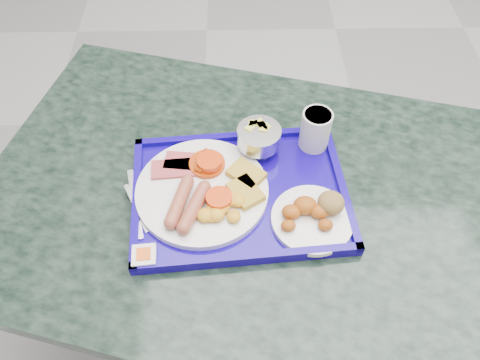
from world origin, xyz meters
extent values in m
plane|color=gray|center=(0.00, 0.00, 0.00)|extent=(6.00, 6.00, 0.00)
cylinder|color=slate|center=(-0.50, -0.21, 0.01)|extent=(0.51, 0.51, 0.03)
cylinder|color=slate|center=(-0.50, -0.21, 0.34)|extent=(0.10, 0.10, 0.62)
cube|color=black|center=(-0.50, -0.21, 0.66)|extent=(1.25, 0.99, 0.04)
cube|color=#120286|center=(-0.52, -0.22, 0.69)|extent=(0.44, 0.34, 0.01)
cube|color=#120286|center=(-0.54, -0.07, 0.70)|extent=(0.42, 0.05, 0.01)
cube|color=#120286|center=(-0.51, -0.36, 0.70)|extent=(0.42, 0.05, 0.01)
cube|color=#120286|center=(-0.32, -0.20, 0.70)|extent=(0.04, 0.31, 0.01)
cube|color=#120286|center=(-0.72, -0.23, 0.70)|extent=(0.04, 0.31, 0.01)
cylinder|color=white|center=(-0.60, -0.22, 0.70)|extent=(0.26, 0.26, 0.01)
cube|color=#AA4449|center=(-0.63, -0.15, 0.71)|extent=(0.09, 0.06, 0.01)
cube|color=#AA4449|center=(-0.66, -0.17, 0.71)|extent=(0.09, 0.05, 0.01)
cylinder|color=#C84308|center=(-0.59, -0.16, 0.72)|extent=(0.07, 0.07, 0.01)
sphere|color=#C84308|center=(-0.60, -0.18, 0.72)|extent=(0.01, 0.01, 0.01)
sphere|color=#C84308|center=(-0.60, -0.14, 0.72)|extent=(0.01, 0.01, 0.01)
sphere|color=#C84308|center=(-0.61, -0.15, 0.72)|extent=(0.01, 0.01, 0.01)
sphere|color=#C84308|center=(-0.59, -0.13, 0.72)|extent=(0.01, 0.01, 0.01)
sphere|color=#C84308|center=(-0.58, -0.14, 0.72)|extent=(0.01, 0.01, 0.01)
sphere|color=#C84308|center=(-0.60, -0.15, 0.72)|extent=(0.01, 0.01, 0.01)
sphere|color=#C84308|center=(-0.61, -0.18, 0.72)|extent=(0.01, 0.01, 0.01)
sphere|color=#C84308|center=(-0.59, -0.16, 0.72)|extent=(0.01, 0.01, 0.01)
sphere|color=#C84308|center=(-0.58, -0.17, 0.72)|extent=(0.01, 0.01, 0.01)
sphere|color=#C84308|center=(-0.60, -0.16, 0.72)|extent=(0.01, 0.01, 0.01)
sphere|color=#C84308|center=(-0.60, -0.15, 0.72)|extent=(0.01, 0.01, 0.01)
cube|color=gold|center=(-0.51, -0.19, 0.72)|extent=(0.08, 0.08, 0.01)
cube|color=gold|center=(-0.51, -0.23, 0.72)|extent=(0.08, 0.08, 0.01)
cylinder|color=brown|center=(-0.64, -0.25, 0.72)|extent=(0.05, 0.10, 0.03)
cylinder|color=brown|center=(-0.61, -0.27, 0.72)|extent=(0.06, 0.10, 0.03)
ellipsoid|color=gold|center=(-0.54, -0.28, 0.72)|extent=(0.02, 0.02, 0.01)
ellipsoid|color=gold|center=(-0.54, -0.25, 0.72)|extent=(0.03, 0.03, 0.02)
ellipsoid|color=gold|center=(-0.53, -0.25, 0.72)|extent=(0.03, 0.03, 0.02)
ellipsoid|color=gold|center=(-0.54, -0.29, 0.72)|extent=(0.03, 0.03, 0.02)
ellipsoid|color=gold|center=(-0.58, -0.27, 0.72)|extent=(0.02, 0.02, 0.02)
ellipsoid|color=gold|center=(-0.58, -0.29, 0.72)|extent=(0.02, 0.02, 0.01)
ellipsoid|color=gold|center=(-0.57, -0.28, 0.72)|extent=(0.03, 0.03, 0.02)
ellipsoid|color=gold|center=(-0.56, -0.27, 0.72)|extent=(0.03, 0.03, 0.02)
ellipsoid|color=gold|center=(-0.59, -0.28, 0.72)|extent=(0.03, 0.03, 0.02)
cylinder|color=red|center=(-0.58, -0.16, 0.73)|extent=(0.05, 0.05, 0.01)
cylinder|color=red|center=(-0.56, -0.25, 0.73)|extent=(0.05, 0.05, 0.01)
cylinder|color=white|center=(-0.39, -0.29, 0.70)|extent=(0.15, 0.15, 0.01)
ellipsoid|color=#A24D13|center=(-0.37, -0.31, 0.72)|extent=(0.03, 0.02, 0.02)
ellipsoid|color=#A24D13|center=(-0.38, -0.28, 0.72)|extent=(0.04, 0.03, 0.02)
ellipsoid|color=#A24D13|center=(-0.40, -0.27, 0.72)|extent=(0.05, 0.04, 0.03)
ellipsoid|color=#A24D13|center=(-0.43, -0.28, 0.72)|extent=(0.04, 0.03, 0.02)
ellipsoid|color=#A24D13|center=(-0.44, -0.31, 0.72)|extent=(0.03, 0.02, 0.02)
ellipsoid|color=brown|center=(-0.36, -0.27, 0.73)|extent=(0.05, 0.05, 0.04)
cylinder|color=#BDBCBF|center=(-0.48, -0.11, 0.70)|extent=(0.06, 0.06, 0.01)
cylinder|color=#BDBCBF|center=(-0.48, -0.11, 0.71)|extent=(0.02, 0.02, 0.02)
cylinder|color=#BDBCBF|center=(-0.48, -0.11, 0.74)|extent=(0.09, 0.09, 0.04)
cube|color=#E0DC55|center=(-0.48, -0.08, 0.75)|extent=(0.02, 0.02, 0.01)
cube|color=#E0DC55|center=(-0.49, -0.09, 0.75)|extent=(0.02, 0.02, 0.01)
cube|color=#E0DC55|center=(-0.50, -0.09, 0.75)|extent=(0.02, 0.02, 0.01)
cube|color=#E0DC55|center=(-0.48, -0.10, 0.75)|extent=(0.02, 0.02, 0.01)
cube|color=#E0DC55|center=(-0.47, -0.10, 0.75)|extent=(0.02, 0.02, 0.01)
cube|color=#E0DC55|center=(-0.48, -0.09, 0.75)|extent=(0.02, 0.02, 0.01)
cube|color=#E0DC55|center=(-0.50, -0.10, 0.75)|extent=(0.02, 0.02, 0.01)
cube|color=#E0DC55|center=(-0.48, -0.09, 0.75)|extent=(0.02, 0.02, 0.01)
cylinder|color=silver|center=(-0.37, -0.09, 0.74)|extent=(0.06, 0.06, 0.09)
cylinder|color=orange|center=(-0.37, -0.09, 0.78)|extent=(0.05, 0.05, 0.01)
cube|color=#BDBCBF|center=(-0.72, -0.25, 0.70)|extent=(0.06, 0.11, 0.00)
ellipsoid|color=#BDBCBF|center=(-0.69, -0.18, 0.70)|extent=(0.04, 0.05, 0.01)
cube|color=#BDBCBF|center=(-0.73, -0.24, 0.70)|extent=(0.05, 0.17, 0.00)
cube|color=white|center=(-0.70, -0.36, 0.70)|extent=(0.05, 0.05, 0.01)
cube|color=#FF611C|center=(-0.70, -0.36, 0.71)|extent=(0.03, 0.03, 0.00)
camera|label=1|loc=(-0.53, -0.76, 1.44)|focal=35.00mm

